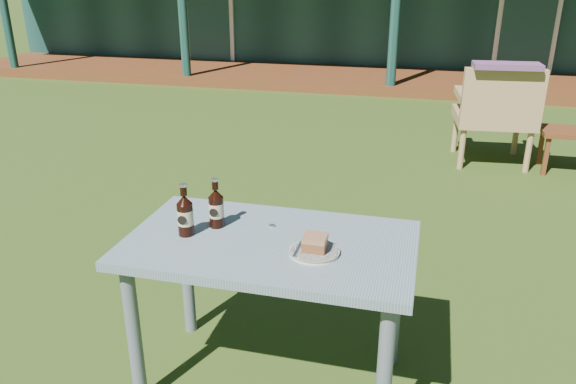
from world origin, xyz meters
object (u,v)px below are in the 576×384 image
(cafe_table, at_px, (270,262))
(cola_bottle_near, at_px, (216,208))
(cola_bottle_far, at_px, (185,215))
(cake_slice, at_px, (315,243))
(plate, at_px, (314,251))
(side_table, at_px, (576,137))
(armchair_left, at_px, (496,110))

(cafe_table, distance_m, cola_bottle_near, 0.33)
(cola_bottle_near, bearing_deg, cola_bottle_far, -131.20)
(cafe_table, height_order, cake_slice, cake_slice)
(plate, height_order, cola_bottle_near, cola_bottle_near)
(cola_bottle_far, bearing_deg, plate, -3.15)
(side_table, bearing_deg, cola_bottle_near, -122.89)
(armchair_left, bearing_deg, cola_bottle_far, -113.91)
(cola_bottle_near, bearing_deg, plate, -16.80)
(armchair_left, bearing_deg, cola_bottle_near, -113.24)
(cola_bottle_far, relative_size, side_table, 0.38)
(cake_slice, distance_m, armchair_left, 3.69)
(cafe_table, height_order, cola_bottle_near, cola_bottle_near)
(cafe_table, bearing_deg, plate, -18.23)
(cola_bottle_far, height_order, side_table, cola_bottle_far)
(side_table, bearing_deg, plate, -116.01)
(cake_slice, height_order, armchair_left, armchair_left)
(cake_slice, relative_size, cola_bottle_far, 0.40)
(plate, relative_size, cola_bottle_near, 0.92)
(cafe_table, relative_size, plate, 5.88)
(cafe_table, xyz_separation_m, side_table, (1.91, 3.43, -0.28))
(armchair_left, relative_size, side_table, 1.59)
(plate, relative_size, cola_bottle_far, 0.89)
(armchair_left, bearing_deg, plate, -105.72)
(cola_bottle_near, distance_m, cola_bottle_far, 0.15)
(cake_slice, relative_size, cola_bottle_near, 0.41)
(cola_bottle_far, distance_m, side_table, 4.17)
(cafe_table, relative_size, cake_slice, 13.04)
(plate, bearing_deg, cake_slice, 77.70)
(cola_bottle_far, xyz_separation_m, armchair_left, (1.56, 3.52, -0.28))
(cola_bottle_near, xyz_separation_m, side_table, (2.17, 3.36, -0.47))
(cafe_table, distance_m, plate, 0.24)
(cafe_table, height_order, side_table, cafe_table)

